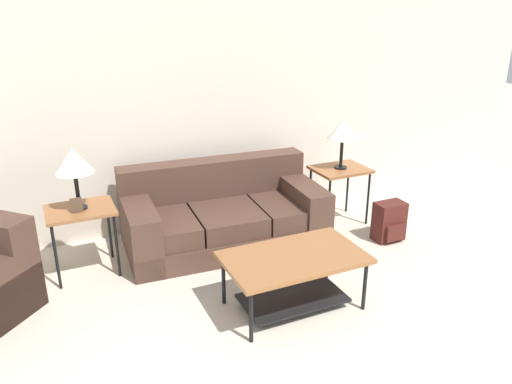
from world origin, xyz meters
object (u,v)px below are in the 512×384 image
table_lamp_right (343,130)px  coffee_table (294,269)px  side_table_left (81,215)px  couch (223,216)px  table_lamp_left (73,162)px  backpack (389,222)px  side_table_right (340,174)px

table_lamp_right → coffee_table: bearing=-134.9°
side_table_left → couch: bearing=2.5°
table_lamp_left → backpack: bearing=-11.8°
coffee_table → side_table_left: size_ratio=1.75×
couch → table_lamp_left: bearing=-177.5°
coffee_table → backpack: 1.68m
table_lamp_right → couch: bearing=177.5°
backpack → side_table_left: bearing=168.2°
coffee_table → side_table_left: side_table_left is taller
couch → backpack: (1.61, -0.69, -0.09)m
table_lamp_right → side_table_left: bearing=180.0°
table_lamp_left → backpack: size_ratio=1.33×
couch → table_lamp_left: (-1.39, -0.06, 0.80)m
side_table_right → table_lamp_right: bearing=0.0°
coffee_table → side_table_right: 1.86m
couch → table_lamp_right: size_ratio=3.70×
couch → table_lamp_right: table_lamp_right is taller
side_table_right → backpack: bearing=-70.3°
couch → coffee_table: 1.37m
side_table_left → side_table_right: bearing=0.0°
table_lamp_left → table_lamp_right: same height
side_table_left → side_table_right: (2.78, 0.00, 0.00)m
coffee_table → side_table_right: size_ratio=1.75×
couch → table_lamp_right: 1.60m
coffee_table → side_table_left: 1.99m
side_table_right → table_lamp_left: size_ratio=1.16×
side_table_left → table_lamp_right: 2.83m
side_table_right → table_lamp_right: 0.51m
backpack → side_table_right: bearing=109.7°
couch → coffee_table: size_ratio=1.82×
couch → side_table_right: size_ratio=3.20×
couch → side_table_left: couch is taller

